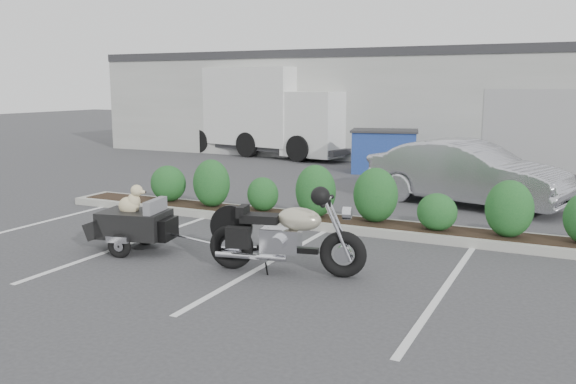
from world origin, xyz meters
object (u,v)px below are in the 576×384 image
at_px(pet_trailer, 134,223).
at_px(sedan, 467,173).
at_px(motorcycle, 285,237).
at_px(delivery_truck, 270,113).
at_px(dumpster, 384,151).

distance_m(pet_trailer, sedan, 7.71).
distance_m(motorcycle, delivery_truck, 15.50).
bearing_deg(dumpster, sedan, -67.34).
height_order(motorcycle, delivery_truck, delivery_truck).
bearing_deg(pet_trailer, delivery_truck, 97.10).
relative_size(pet_trailer, sedan, 0.43).
distance_m(motorcycle, pet_trailer, 2.79).
xyz_separation_m(pet_trailer, dumpster, (1.01, 10.74, 0.21)).
xyz_separation_m(sedan, dumpster, (-3.25, 4.31, -0.06)).
bearing_deg(delivery_truck, dumpster, -15.96).
distance_m(sedan, delivery_truck, 11.38).
bearing_deg(sedan, motorcycle, -177.79).
xyz_separation_m(sedan, delivery_truck, (-8.77, 7.19, 0.88)).
bearing_deg(dumpster, motorcycle, -94.93).
distance_m(dumpster, delivery_truck, 6.30).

